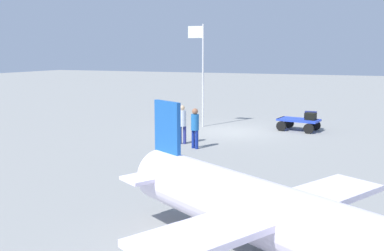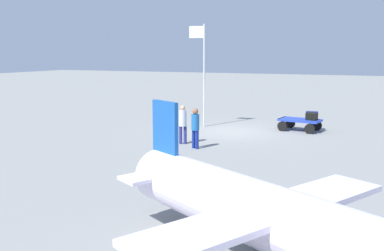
{
  "view_description": "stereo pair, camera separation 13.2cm",
  "coord_description": "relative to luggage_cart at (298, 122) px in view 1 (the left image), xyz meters",
  "views": [
    {
      "loc": [
        -6.44,
        20.71,
        3.94
      ],
      "look_at": [
        -0.32,
        6.0,
        1.26
      ],
      "focal_mm": 40.71,
      "sensor_mm": 36.0,
      "label": 1
    },
    {
      "loc": [
        -6.56,
        20.65,
        3.94
      ],
      "look_at": [
        -0.32,
        6.0,
        1.26
      ],
      "focal_mm": 40.71,
      "sensor_mm": 36.0,
      "label": 2
    }
  ],
  "objects": [
    {
      "name": "ground_plane",
      "position": [
        3.03,
        1.57,
        -0.45
      ],
      "size": [
        120.0,
        120.0,
        0.0
      ],
      "primitive_type": "plane",
      "color": "gray"
    },
    {
      "name": "luggage_cart",
      "position": [
        0.0,
        0.0,
        0.0
      ],
      "size": [
        2.17,
        1.57,
        0.6
      ],
      "color": "blue",
      "rests_on": "ground"
    },
    {
      "name": "suitcase_maroon",
      "position": [
        -0.56,
        -0.36,
        0.34
      ],
      "size": [
        0.6,
        0.39,
        0.37
      ],
      "color": "navy",
      "rests_on": "luggage_cart"
    },
    {
      "name": "suitcase_navy",
      "position": [
        -0.5,
        -0.52,
        0.28
      ],
      "size": [
        0.55,
        0.47,
        0.26
      ],
      "color": "black",
      "rests_on": "luggage_cart"
    },
    {
      "name": "suitcase_tan",
      "position": [
        -0.59,
        -0.06,
        0.3
      ],
      "size": [
        0.52,
        0.36,
        0.29
      ],
      "color": "black",
      "rests_on": "luggage_cart"
    },
    {
      "name": "suitcase_olive",
      "position": [
        -0.62,
        0.11,
        0.33
      ],
      "size": [
        0.58,
        0.5,
        0.36
      ],
      "color": "black",
      "rests_on": "luggage_cart"
    },
    {
      "name": "worker_lead",
      "position": [
        4.13,
        5.26,
        0.53
      ],
      "size": [
        0.42,
        0.42,
        1.69
      ],
      "color": "navy",
      "rests_on": "ground"
    },
    {
      "name": "worker_trailing",
      "position": [
        3.27,
        5.91,
        0.53
      ],
      "size": [
        0.43,
        0.43,
        1.68
      ],
      "color": "navy",
      "rests_on": "ground"
    },
    {
      "name": "airplane_near",
      "position": [
        -2.15,
        15.05,
        0.61
      ],
      "size": [
        7.81,
        5.47,
        2.84
      ],
      "color": "white",
      "rests_on": "ground"
    },
    {
      "name": "flagpole",
      "position": [
        5.04,
        0.7,
        2.74
      ],
      "size": [
        0.89,
        0.1,
        5.41
      ],
      "color": "silver",
      "rests_on": "ground"
    }
  ]
}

